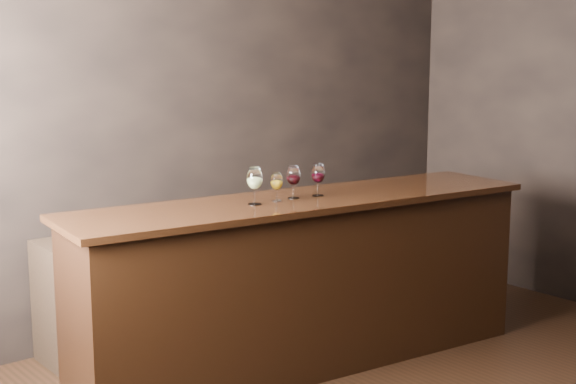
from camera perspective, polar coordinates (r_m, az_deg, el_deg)
room_shell at (r=3.81m, az=7.45°, el=8.33°), size 5.02×4.52×2.81m
bar_counter at (r=4.94m, az=1.20°, el=-6.61°), size 2.93×0.97×1.01m
bar_top at (r=4.82m, az=1.23°, el=-0.64°), size 3.04×1.04×0.04m
back_bar_shelf at (r=5.57m, az=-6.78°, el=-6.03°), size 2.13×0.40×0.77m
glass_white at (r=4.59m, az=-2.39°, el=0.91°), size 0.09×0.09×0.22m
glass_amber at (r=4.69m, az=-0.81°, el=0.72°), size 0.07×0.07×0.17m
glass_red_a at (r=4.77m, az=0.39°, el=1.11°), size 0.08×0.08×0.20m
glass_red_b at (r=4.86m, az=2.15°, el=1.27°), size 0.08×0.08×0.20m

